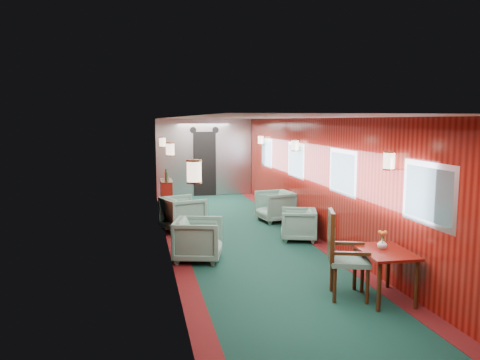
{
  "coord_description": "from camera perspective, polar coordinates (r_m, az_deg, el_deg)",
  "views": [
    {
      "loc": [
        -1.98,
        -8.57,
        2.36
      ],
      "look_at": [
        0.0,
        0.61,
        1.15
      ],
      "focal_mm": 35.0,
      "sensor_mm": 36.0,
      "label": 1
    }
  ],
  "objects": [
    {
      "name": "armchair_right_far",
      "position": [
        10.97,
        4.36,
        -3.2
      ],
      "size": [
        0.9,
        0.88,
        0.71
      ],
      "primitive_type": "imported",
      "rotation": [
        0.0,
        0.0,
        -1.41
      ],
      "color": "#22514A",
      "rests_on": "ground"
    },
    {
      "name": "windows_right",
      "position": [
        9.52,
        9.26,
        1.76
      ],
      "size": [
        0.02,
        8.6,
        0.8
      ],
      "color": "#BBBCC2",
      "rests_on": "ground"
    },
    {
      "name": "bulkhead",
      "position": [
        14.67,
        -4.37,
        2.72
      ],
      "size": [
        2.98,
        0.17,
        2.39
      ],
      "color": "#A8ABAF",
      "rests_on": "ground"
    },
    {
      "name": "armchair_right_near",
      "position": [
        9.33,
        7.14,
        -5.41
      ],
      "size": [
        0.86,
        0.84,
        0.62
      ],
      "primitive_type": "imported",
      "rotation": [
        0.0,
        0.0,
        -1.88
      ],
      "color": "#22514A",
      "rests_on": "ground"
    },
    {
      "name": "armchair_left_far",
      "position": [
        10.09,
        -6.96,
        -4.1
      ],
      "size": [
        1.04,
        1.02,
        0.74
      ],
      "primitive_type": "imported",
      "rotation": [
        0.0,
        0.0,
        1.92
      ],
      "color": "#22514A",
      "rests_on": "ground"
    },
    {
      "name": "dining_table",
      "position": [
        6.51,
        17.22,
        -9.1
      ],
      "size": [
        0.67,
        0.92,
        0.66
      ],
      "rotation": [
        0.0,
        0.0,
        -0.06
      ],
      "color": "maroon",
      "rests_on": "ground"
    },
    {
      "name": "armchair_left_near",
      "position": [
        7.97,
        -5.11,
        -7.25
      ],
      "size": [
        0.96,
        0.94,
        0.71
      ],
      "primitive_type": "imported",
      "rotation": [
        0.0,
        0.0,
        1.31
      ],
      "color": "#22514A",
      "rests_on": "ground"
    },
    {
      "name": "room",
      "position": [
        8.83,
        0.84,
        2.62
      ],
      "size": [
        12.0,
        12.1,
        2.4
      ],
      "color": "#0D3127",
      "rests_on": "ground"
    },
    {
      "name": "credenza",
      "position": [
        12.15,
        -8.99,
        -1.9
      ],
      "size": [
        0.29,
        0.93,
        1.11
      ],
      "color": "maroon",
      "rests_on": "ground"
    },
    {
      "name": "side_chair",
      "position": [
        6.41,
        12.23,
        -8.43
      ],
      "size": [
        0.65,
        0.67,
        1.18
      ],
      "rotation": [
        0.0,
        0.0,
        -0.31
      ],
      "color": "#22514A",
      "rests_on": "ground"
    },
    {
      "name": "wall_sconces",
      "position": [
        9.37,
        0.06,
        3.85
      ],
      "size": [
        2.97,
        7.97,
        0.25
      ],
      "color": "beige",
      "rests_on": "ground"
    },
    {
      "name": "flower_vase",
      "position": [
        6.53,
        16.94,
        -7.45
      ],
      "size": [
        0.13,
        0.13,
        0.13
      ],
      "primitive_type": "imported",
      "rotation": [
        0.0,
        0.0,
        0.02
      ],
      "color": "beige",
      "rests_on": "dining_table"
    }
  ]
}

